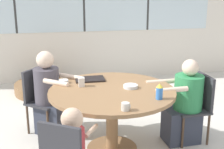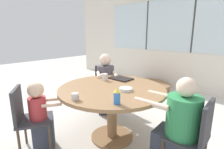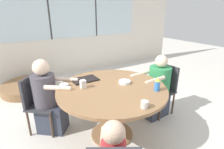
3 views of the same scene
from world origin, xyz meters
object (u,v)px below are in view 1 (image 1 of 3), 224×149
(person_woman_green_shirt, at_px, (185,106))
(folded_table_stack, at_px, (46,87))
(person_man_blue_shirt, at_px, (49,97))
(coffee_mug, at_px, (126,107))
(milk_carton_small, at_px, (81,82))
(sippy_cup, at_px, (159,91))
(chair_for_woman_green_shirt, at_px, (197,102))
(bowl_white_shallow, at_px, (131,86))
(chair_for_man_blue_shirt, at_px, (40,95))
(bowl_cereal, at_px, (64,81))

(person_woman_green_shirt, relative_size, folded_table_stack, 0.94)
(person_man_blue_shirt, distance_m, folded_table_stack, 1.72)
(coffee_mug, bearing_deg, milk_carton_small, 113.25)
(person_woman_green_shirt, relative_size, milk_carton_small, 9.81)
(person_woman_green_shirt, xyz_separation_m, sippy_cup, (-0.49, -0.44, 0.38))
(folded_table_stack, bearing_deg, person_woman_green_shirt, -52.16)
(chair_for_woman_green_shirt, relative_size, bowl_white_shallow, 5.13)
(person_woman_green_shirt, height_order, milk_carton_small, person_woman_green_shirt)
(chair_for_man_blue_shirt, xyz_separation_m, milk_carton_small, (0.51, -0.51, 0.31))
(person_man_blue_shirt, bearing_deg, sippy_cup, 89.12)
(sippy_cup, height_order, milk_carton_small, sippy_cup)
(bowl_white_shallow, xyz_separation_m, folded_table_stack, (-1.02, 2.24, -0.69))
(chair_for_man_blue_shirt, bearing_deg, chair_for_woman_green_shirt, 111.43)
(person_man_blue_shirt, height_order, bowl_cereal, person_man_blue_shirt)
(chair_for_woman_green_shirt, distance_m, bowl_white_shallow, 0.91)
(folded_table_stack, bearing_deg, milk_carton_small, -77.29)
(person_man_blue_shirt, height_order, bowl_white_shallow, person_man_blue_shirt)
(chair_for_man_blue_shirt, xyz_separation_m, bowl_white_shallow, (1.06, -0.68, 0.28))
(person_man_blue_shirt, xyz_separation_m, milk_carton_small, (0.38, -0.41, 0.32))
(chair_for_woman_green_shirt, distance_m, coffee_mug, 1.30)
(chair_for_man_blue_shirt, xyz_separation_m, sippy_cup, (1.27, -1.08, 0.34))
(chair_for_woman_green_shirt, height_order, sippy_cup, sippy_cup)
(person_man_blue_shirt, xyz_separation_m, folded_table_stack, (-0.08, 1.67, -0.41))
(person_woman_green_shirt, distance_m, bowl_cereal, 1.51)
(coffee_mug, bearing_deg, person_woman_green_shirt, 36.19)
(chair_for_man_blue_shirt, distance_m, bowl_white_shallow, 1.29)
(chair_for_woman_green_shirt, height_order, coffee_mug, chair_for_woman_green_shirt)
(bowl_cereal, bearing_deg, milk_carton_small, -39.67)
(coffee_mug, xyz_separation_m, milk_carton_small, (-0.34, 0.80, 0.02))
(person_woman_green_shirt, height_order, coffee_mug, person_woman_green_shirt)
(chair_for_woman_green_shirt, xyz_separation_m, bowl_white_shallow, (-0.87, -0.04, 0.28))
(sippy_cup, distance_m, folded_table_stack, 3.01)
(sippy_cup, xyz_separation_m, milk_carton_small, (-0.76, 0.57, -0.03))
(sippy_cup, bearing_deg, coffee_mug, -151.14)
(sippy_cup, xyz_separation_m, bowl_cereal, (-0.96, 0.74, -0.06))
(person_woman_green_shirt, xyz_separation_m, person_man_blue_shirt, (-1.63, 0.54, 0.03))
(bowl_white_shallow, bearing_deg, sippy_cup, -63.19)
(person_man_blue_shirt, height_order, sippy_cup, person_man_blue_shirt)
(sippy_cup, bearing_deg, chair_for_man_blue_shirt, 139.52)
(person_woman_green_shirt, relative_size, coffee_mug, 12.11)
(person_man_blue_shirt, height_order, coffee_mug, person_man_blue_shirt)
(chair_for_man_blue_shirt, xyz_separation_m, person_woman_green_shirt, (1.76, -0.65, -0.04))
(coffee_mug, height_order, bowl_cereal, coffee_mug)
(bowl_cereal, bearing_deg, chair_for_man_blue_shirt, 132.04)
(milk_carton_small, xyz_separation_m, folded_table_stack, (-0.47, 2.07, -0.72))
(person_man_blue_shirt, bearing_deg, coffee_mug, 70.83)
(person_man_blue_shirt, bearing_deg, milk_carton_small, 83.13)
(sippy_cup, bearing_deg, folded_table_stack, 114.82)
(chair_for_man_blue_shirt, height_order, person_woman_green_shirt, person_woman_green_shirt)
(chair_for_woman_green_shirt, bearing_deg, person_woman_green_shirt, 90.00)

